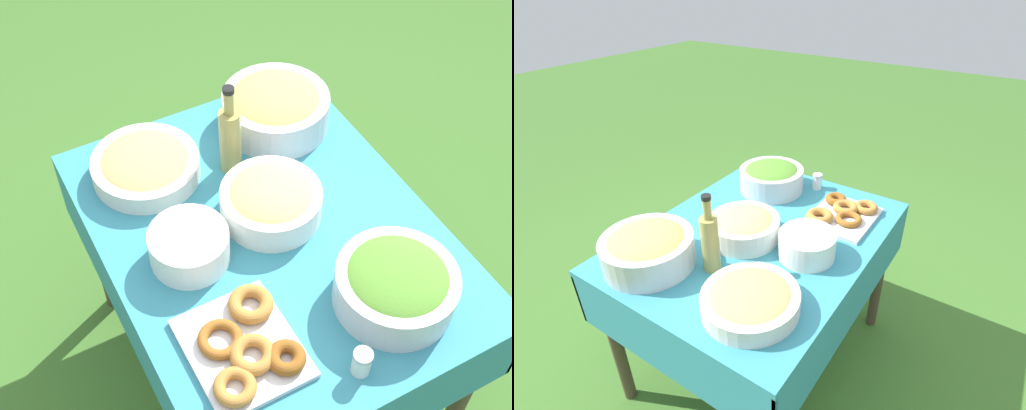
% 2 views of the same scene
% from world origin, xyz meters
% --- Properties ---
extents(ground_plane, '(14.00, 14.00, 0.00)m').
position_xyz_m(ground_plane, '(0.00, 0.00, 0.00)').
color(ground_plane, '#3D6B28').
extents(picnic_table, '(1.11, 0.86, 0.73)m').
position_xyz_m(picnic_table, '(0.00, 0.00, 0.62)').
color(picnic_table, teal).
rests_on(picnic_table, ground_plane).
extents(salad_bowl, '(0.30, 0.30, 0.13)m').
position_xyz_m(salad_bowl, '(0.33, 0.16, 0.80)').
color(salad_bowl, silver).
rests_on(salad_bowl, picnic_table).
extents(pasta_bowl, '(0.28, 0.28, 0.11)m').
position_xyz_m(pasta_bowl, '(-0.06, 0.03, 0.78)').
color(pasta_bowl, white).
rests_on(pasta_bowl, picnic_table).
extents(donut_platter, '(0.30, 0.26, 0.05)m').
position_xyz_m(donut_platter, '(0.29, -0.22, 0.75)').
color(donut_platter, silver).
rests_on(donut_platter, picnic_table).
extents(plate_stack, '(0.21, 0.21, 0.10)m').
position_xyz_m(plate_stack, '(-0.02, -0.22, 0.78)').
color(plate_stack, white).
rests_on(plate_stack, picnic_table).
extents(olive_oil_bottle, '(0.06, 0.06, 0.29)m').
position_xyz_m(olive_oil_bottle, '(-0.27, 0.02, 0.84)').
color(olive_oil_bottle, '#998E4C').
rests_on(olive_oil_bottle, picnic_table).
extents(bread_bowl, '(0.31, 0.31, 0.08)m').
position_xyz_m(bread_bowl, '(-0.35, -0.21, 0.77)').
color(bread_bowl, silver).
rests_on(bread_bowl, picnic_table).
extents(fruit_bowl, '(0.32, 0.32, 0.13)m').
position_xyz_m(fruit_bowl, '(-0.37, 0.22, 0.80)').
color(fruit_bowl, silver).
rests_on(fruit_bowl, picnic_table).
extents(salt_shaker, '(0.05, 0.05, 0.08)m').
position_xyz_m(salt_shaker, '(0.46, -0.02, 0.77)').
color(salt_shaker, white).
rests_on(salt_shaker, picnic_table).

